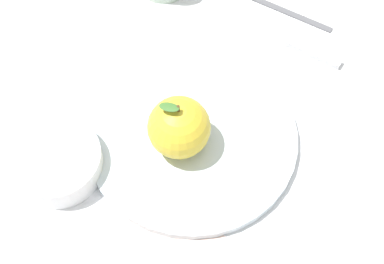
% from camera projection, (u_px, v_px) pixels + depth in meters
% --- Properties ---
extents(ground_plane, '(2.40, 2.40, 0.00)m').
position_uv_depth(ground_plane, '(217.00, 118.00, 0.72)').
color(ground_plane, silver).
extents(dinner_plate, '(0.27, 0.27, 0.01)m').
position_uv_depth(dinner_plate, '(192.00, 137.00, 0.70)').
color(dinner_plate, silver).
rests_on(dinner_plate, ground_plane).
extents(apple, '(0.08, 0.08, 0.09)m').
position_uv_depth(apple, '(179.00, 127.00, 0.65)').
color(apple, gold).
rests_on(apple, dinner_plate).
extents(side_bowl, '(0.11, 0.11, 0.04)m').
position_uv_depth(side_bowl, '(57.00, 161.00, 0.67)').
color(side_bowl, white).
rests_on(side_bowl, ground_plane).
extents(knife, '(0.20, 0.13, 0.01)m').
position_uv_depth(knife, '(281.00, 39.00, 0.78)').
color(knife, silver).
rests_on(knife, ground_plane).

